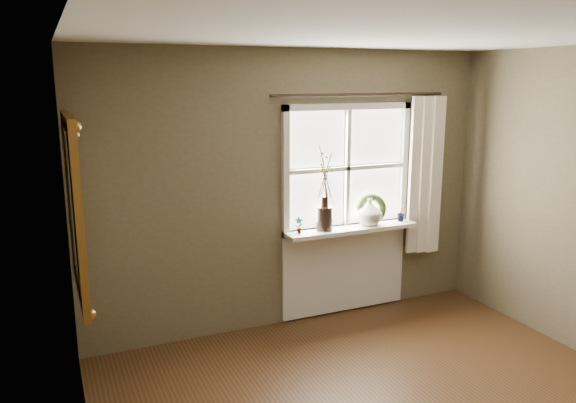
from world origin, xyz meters
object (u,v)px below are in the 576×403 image
(wreath, at_px, (371,212))
(cream_vase, at_px, (369,212))
(gilt_mirror, at_px, (74,207))
(dark_jug, at_px, (324,218))

(wreath, bearing_deg, cream_vase, -124.42)
(cream_vase, distance_m, gilt_mirror, 2.79)
(wreath, xyz_separation_m, gilt_mirror, (-2.76, -0.55, 0.42))
(dark_jug, distance_m, wreath, 0.54)
(cream_vase, bearing_deg, gilt_mirror, -169.38)
(dark_jug, xyz_separation_m, cream_vase, (0.50, 0.00, 0.02))
(cream_vase, bearing_deg, dark_jug, 180.00)
(dark_jug, relative_size, wreath, 0.75)
(dark_jug, relative_size, gilt_mirror, 0.18)
(cream_vase, height_order, wreath, wreath)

